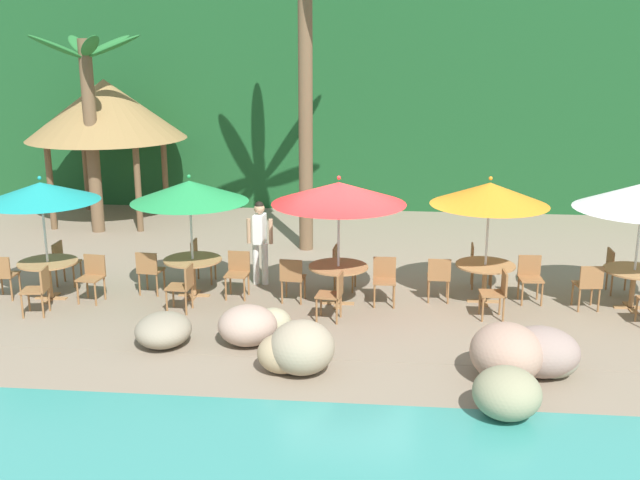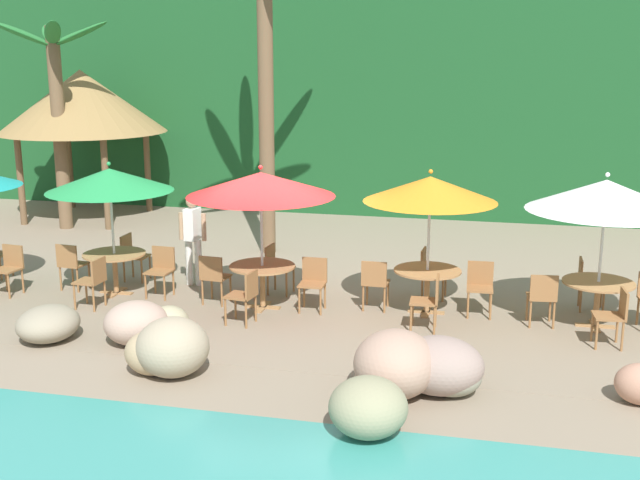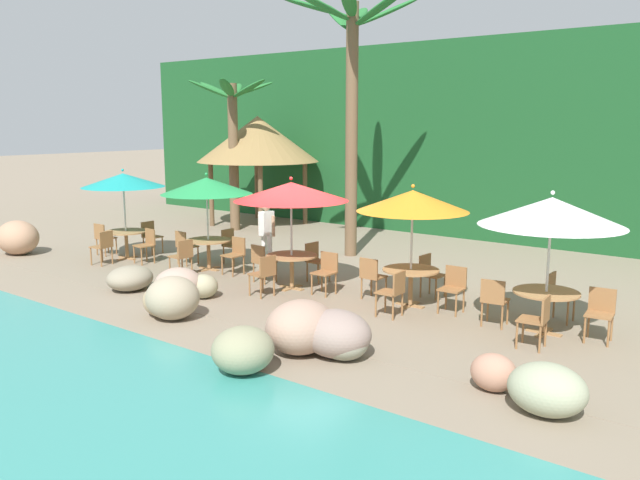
{
  "view_description": "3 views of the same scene",
  "coord_description": "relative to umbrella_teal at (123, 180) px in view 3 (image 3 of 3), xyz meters",
  "views": [
    {
      "loc": [
        0.73,
        -13.32,
        4.83
      ],
      "look_at": [
        -0.58,
        0.03,
        1.2
      ],
      "focal_mm": 42.49,
      "sensor_mm": 36.0,
      "label": 1
    },
    {
      "loc": [
        3.65,
        -12.33,
        4.24
      ],
      "look_at": [
        0.74,
        -0.02,
        1.22
      ],
      "focal_mm": 44.9,
      "sensor_mm": 36.0,
      "label": 2
    },
    {
      "loc": [
        8.53,
        -10.51,
        3.55
      ],
      "look_at": [
        0.6,
        -0.17,
        1.17
      ],
      "focal_mm": 36.45,
      "sensor_mm": 36.0,
      "label": 3
    }
  ],
  "objects": [
    {
      "name": "palapa_hut",
      "position": [
        -1.13,
        6.33,
        0.89
      ],
      "size": [
        4.17,
        4.17,
        3.74
      ],
      "color": "brown",
      "rests_on": "ground"
    },
    {
      "name": "chair_green_right",
      "position": [
        2.71,
        -0.42,
        -1.55
      ],
      "size": [
        0.45,
        0.44,
        0.87
      ],
      "color": "olive",
      "rests_on": "ground"
    },
    {
      "name": "chair_white_seaward",
      "position": [
        11.63,
        0.72,
        -1.55
      ],
      "size": [
        0.46,
        0.47,
        0.87
      ],
      "color": "olive",
      "rests_on": "ground"
    },
    {
      "name": "dining_table_orange",
      "position": [
        8.15,
        0.62,
        -1.45
      ],
      "size": [
        1.1,
        1.1,
        0.74
      ],
      "color": "#A37547",
      "rests_on": "ground"
    },
    {
      "name": "chair_red_seaward",
      "position": [
        6.29,
        0.36,
        -1.55
      ],
      "size": [
        0.43,
        0.44,
        0.87
      ],
      "color": "olive",
      "rests_on": "ground"
    },
    {
      "name": "chair_orange_seaward",
      "position": [
        8.99,
        0.75,
        -1.55
      ],
      "size": [
        0.44,
        0.45,
        0.87
      ],
      "color": "olive",
      "rests_on": "ground"
    },
    {
      "name": "rock_seawall",
      "position": [
        5.37,
        -2.36,
        -1.7
      ],
      "size": [
        15.77,
        3.37,
        0.93
      ],
      "color": "tan",
      "rests_on": "ground"
    },
    {
      "name": "chair_teal_seaward",
      "position": [
        0.85,
        -0.01,
        -1.55
      ],
      "size": [
        0.47,
        0.47,
        0.87
      ],
      "color": "olive",
      "rests_on": "ground"
    },
    {
      "name": "chair_teal_right",
      "position": [
        0.21,
        -0.83,
        -1.55
      ],
      "size": [
        0.48,
        0.47,
        0.87
      ],
      "color": "olive",
      "rests_on": "ground"
    },
    {
      "name": "dining_table_white",
      "position": [
        10.79,
        0.54,
        -1.45
      ],
      "size": [
        1.1,
        1.1,
        0.74
      ],
      "color": "#A37547",
      "rests_on": "ground"
    },
    {
      "name": "chair_red_inland",
      "position": [
        5.43,
        1.1,
        -1.55
      ],
      "size": [
        0.46,
        0.45,
        0.87
      ],
      "color": "olive",
      "rests_on": "ground"
    },
    {
      "name": "chair_green_left",
      "position": [
        1.81,
        0.42,
        -1.55
      ],
      "size": [
        0.46,
        0.46,
        0.87
      ],
      "color": "olive",
      "rests_on": "ground"
    },
    {
      "name": "chair_green_inland",
      "position": [
        2.57,
        1.28,
        -1.55
      ],
      "size": [
        0.43,
        0.42,
        0.87
      ],
      "color": "olive",
      "rests_on": "ground"
    },
    {
      "name": "ground_plane",
      "position": [
        5.67,
        0.33,
        -2.07
      ],
      "size": [
        120.0,
        120.0,
        0.0
      ],
      "primitive_type": "plane",
      "color": "gray"
    },
    {
      "name": "umbrella_green",
      "position": [
        2.66,
        0.43,
        -0.02
      ],
      "size": [
        2.19,
        2.19,
        2.36
      ],
      "color": "silver",
      "rests_on": "ground"
    },
    {
      "name": "chair_red_left",
      "position": [
        4.59,
        0.23,
        -1.55
      ],
      "size": [
        0.46,
        0.46,
        0.87
      ],
      "color": "olive",
      "rests_on": "ground"
    },
    {
      "name": "foliage_backdrop",
      "position": [
        5.67,
        9.33,
        0.93
      ],
      "size": [
        28.0,
        2.4,
        6.0
      ],
      "color": "#194C23",
      "rests_on": "ground"
    },
    {
      "name": "palm_tree_second",
      "position": [
        4.4,
        3.93,
        2.63
      ],
      "size": [
        3.52,
        3.61,
        6.8
      ],
      "color": "brown",
      "rests_on": "ground"
    },
    {
      "name": "chair_orange_right",
      "position": [
        8.27,
        -0.23,
        -1.55
      ],
      "size": [
        0.45,
        0.44,
        0.87
      ],
      "color": "olive",
      "rests_on": "ground"
    },
    {
      "name": "chair_green_seaward",
      "position": [
        3.51,
        0.49,
        -1.55
      ],
      "size": [
        0.43,
        0.44,
        0.87
      ],
      "color": "olive",
      "rests_on": "ground"
    },
    {
      "name": "dining_table_green",
      "position": [
        2.66,
        0.43,
        -1.45
      ],
      "size": [
        1.1,
        1.1,
        0.74
      ],
      "color": "#A37547",
      "rests_on": "ground"
    },
    {
      "name": "umbrella_orange",
      "position": [
        8.15,
        0.62,
        0.0
      ],
      "size": [
        2.15,
        2.15,
        2.39
      ],
      "color": "silver",
      "rests_on": "ground"
    },
    {
      "name": "chair_orange_left",
      "position": [
        7.3,
        0.54,
        -1.55
      ],
      "size": [
        0.42,
        0.43,
        0.87
      ],
      "color": "olive",
      "rests_on": "ground"
    },
    {
      "name": "dining_table_teal",
      "position": [
        0.0,
        -0.0,
        -1.45
      ],
      "size": [
        1.1,
        1.1,
        0.74
      ],
      "color": "#A37547",
      "rests_on": "ground"
    },
    {
      "name": "umbrella_teal",
      "position": [
        0.0,
        0.0,
        0.0
      ],
      "size": [
        2.11,
        2.11,
        2.36
      ],
      "color": "silver",
      "rests_on": "ground"
    },
    {
      "name": "chair_red_right",
      "position": [
        5.43,
        -0.61,
        -1.55
      ],
      "size": [
        0.48,
        0.47,
        0.87
      ],
      "color": "olive",
      "rests_on": "ground"
    },
    {
      "name": "chair_white_right",
      "position": [
        10.96,
        -0.3,
        -1.55
      ],
      "size": [
        0.46,
        0.46,
        0.87
      ],
      "color": "olive",
      "rests_on": "ground"
    },
    {
      "name": "umbrella_white",
      "position": [
        10.79,
        0.54,
        0.03
      ],
      "size": [
        2.38,
        2.38,
        2.44
      ],
      "color": "silver",
      "rests_on": "ground"
    },
    {
      "name": "chair_white_inland",
      "position": [
        10.71,
        1.39,
        -1.55
      ],
      "size": [
        0.43,
        0.42,
        0.87
      ],
      "color": "olive",
      "rests_on": "ground"
    },
    {
      "name": "chair_orange_inland",
      "position": [
        8.1,
        1.47,
        -1.55
      ],
      "size": [
        0.45,
        0.44,
        0.87
      ],
      "color": "olive",
      "rests_on": "ground"
    },
    {
      "name": "dining_table_red",
      "position": [
        5.44,
        0.25,
        -1.45
      ],
      "size": [
        1.1,
        1.1,
        0.74
      ],
      "color": "#A37547",
      "rests_on": "ground"
    },
    {
      "name": "terrace_deck",
      "position": [
        5.67,
        0.33,
        -2.06
      ],
      "size": [
        18.0,
        5.2,
        0.01
      ],
      "color": "gray",
      "rests_on": "ground"
    },
    {
      "name": "palm_tree_nearest",
      "position": [
        -1.06,
        5.07,
        1.27
      ],
      "size": [
        2.81,
        2.58,
        4.9
      ],
      "color": "brown",
      "rests_on": "ground"
    },
    {
      "name": "waiter_in_white",
      "position": [
        3.81,
        1.26,
        -1.08
      ],
      "size": [
        0.52,
        0.36,
        1.7
      ],
      "color": "white",
      "rests_on": "ground"
    },
    {
      "name": "chair_teal_inland",
      "position": [
        -0.09,
        0.85,
        -1.55
      ],
      "size": [
        0.43,
        0.42,
        0.87
      ],
      "color": "olive",
      "rests_on": "ground"
    },
    {
      "name": "umbrella_red",
      "position": [
        5.44,
        0.25,
        0.04
      ],
      "size": [
        2.44,
        2.44,
        2.42
      ],
      "color": "silver",
      "rests_on": "ground"
    },
    {
      "name": "chair_teal_left",
      "position": [
        -0.85,
        -0.12,
        -1.55
      ],
      "size": [
        0.43,
        0.44,
        0.87
      ],
      "color": "olive",
      "rests_on": "ground"
    },
    {
      "name": "chair_white_left",
      "position": [
        9.96,
        0.35,
        -1.55
      ],
      "size": [
        0.47,
        0.47,
        0.87
      ],
      "color": "olive",
      "rests_on": "ground"
    }
  ]
}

